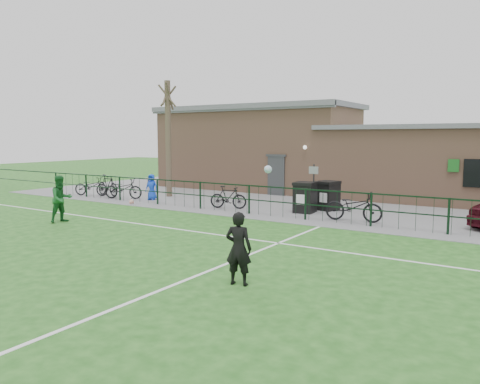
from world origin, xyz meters
The scene contains 20 objects.
ground centered at (0.00, 0.00, 0.00)m, with size 90.00×90.00×0.00m, color #1F5719.
paving_strip centered at (0.00, 13.50, 0.01)m, with size 34.00×13.00×0.02m, color slate.
pitch_line_touch centered at (0.00, 7.80, 0.00)m, with size 28.00×0.10×0.01m, color white.
pitch_line_mid centered at (0.00, 4.00, 0.00)m, with size 28.00×0.10×0.01m, color white.
pitch_line_perp centered at (2.00, 0.00, 0.00)m, with size 0.10×16.00×0.01m, color white.
perimeter_fence centered at (0.00, 8.00, 0.60)m, with size 28.00×0.10×1.20m, color black.
bare_tree centered at (-8.00, 10.50, 3.00)m, with size 0.30×0.30×6.00m, color #4E3F2F.
wheelie_bin_left centered at (0.28, 9.52, 0.61)m, with size 0.78×0.88×1.17m, color black.
wheelie_bin_right centered at (0.79, 10.65, 0.60)m, with size 0.76×0.86×1.15m, color black.
sign_post centered at (0.61, 9.60, 1.02)m, with size 0.06×0.06×2.00m, color black.
bicycle_a centered at (-11.67, 8.46, 0.52)m, with size 0.67×1.91×1.00m, color black.
bicycle_b centered at (-10.83, 8.85, 0.59)m, with size 0.53×1.89×1.13m, color black.
bicycle_c centered at (-9.30, 8.51, 0.54)m, with size 0.69×1.97×1.04m, color black.
bicycle_d centered at (-3.00, 8.69, 0.51)m, with size 0.46×1.64×0.99m, color black.
bicycle_e centered at (2.66, 8.63, 0.57)m, with size 0.74×2.11×1.11m, color black.
spectator_child centered at (-7.80, 8.98, 0.66)m, with size 0.62×0.41×1.28m, color blue.
goalkeeper_kick centered at (3.10, 0.19, 0.83)m, with size 1.66×3.77×2.32m.
outfield_player centered at (-6.36, 2.73, 0.86)m, with size 0.84×0.65×1.73m, color #1A5E27.
ball_ground centered at (-7.63, 7.44, 0.11)m, with size 0.22×0.22×0.22m, color white.
clubhouse centered at (-0.88, 16.50, 2.22)m, with size 24.25×5.40×4.96m.
Camera 1 is at (8.40, -7.98, 3.12)m, focal length 35.00 mm.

